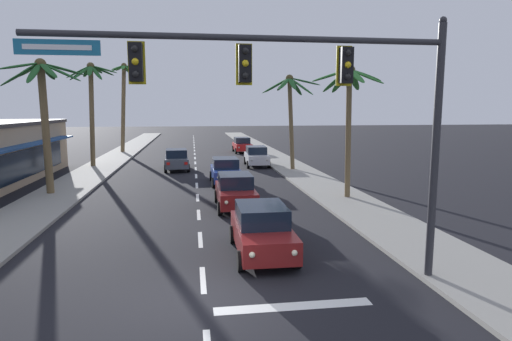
% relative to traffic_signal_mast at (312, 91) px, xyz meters
% --- Properties ---
extents(ground_plane, '(220.00, 220.00, 0.00)m').
position_rel_traffic_signal_mast_xyz_m(ground_plane, '(-2.89, -0.54, -5.35)').
color(ground_plane, black).
extents(sidewalk_right, '(3.20, 110.00, 0.14)m').
position_rel_traffic_signal_mast_xyz_m(sidewalk_right, '(4.91, 19.46, -5.28)').
color(sidewalk_right, gray).
rests_on(sidewalk_right, ground).
extents(sidewalk_left, '(3.20, 110.00, 0.14)m').
position_rel_traffic_signal_mast_xyz_m(sidewalk_left, '(-10.69, 19.46, -5.28)').
color(sidewalk_left, gray).
rests_on(sidewalk_left, ground).
extents(lane_markings, '(4.28, 87.55, 0.01)m').
position_rel_traffic_signal_mast_xyz_m(lane_markings, '(-2.47, 19.34, -5.35)').
color(lane_markings, silver).
rests_on(lane_markings, ground).
extents(traffic_signal_mast, '(10.88, 0.41, 7.33)m').
position_rel_traffic_signal_mast_xyz_m(traffic_signal_mast, '(0.00, 0.00, 0.00)').
color(traffic_signal_mast, '#2D2D33').
rests_on(traffic_signal_mast, ground).
extents(sedan_lead_at_stop_bar, '(1.97, 4.46, 1.68)m').
position_rel_traffic_signal_mast_xyz_m(sedan_lead_at_stop_bar, '(-0.85, 2.86, -4.50)').
color(sedan_lead_at_stop_bar, maroon).
rests_on(sedan_lead_at_stop_bar, ground).
extents(sedan_third_in_queue, '(1.94, 4.45, 1.68)m').
position_rel_traffic_signal_mast_xyz_m(sedan_third_in_queue, '(-1.05, 9.88, -4.50)').
color(sedan_third_in_queue, maroon).
rests_on(sedan_third_in_queue, ground).
extents(sedan_fifth_in_queue, '(1.97, 4.46, 1.68)m').
position_rel_traffic_signal_mast_xyz_m(sedan_fifth_in_queue, '(-1.00, 16.91, -4.50)').
color(sedan_fifth_in_queue, navy).
rests_on(sedan_fifth_in_queue, ground).
extents(sedan_oncoming_far, '(2.13, 4.52, 1.68)m').
position_rel_traffic_signal_mast_xyz_m(sedan_oncoming_far, '(-4.40, 23.81, -4.50)').
color(sedan_oncoming_far, '#4C515B').
rests_on(sedan_oncoming_far, ground).
extents(sedan_parked_nearest_kerb, '(2.06, 4.49, 1.68)m').
position_rel_traffic_signal_mast_xyz_m(sedan_parked_nearest_kerb, '(2.29, 25.28, -4.50)').
color(sedan_parked_nearest_kerb, silver).
rests_on(sedan_parked_nearest_kerb, ground).
extents(sedan_parked_mid_kerb, '(2.01, 4.47, 1.68)m').
position_rel_traffic_signal_mast_xyz_m(sedan_parked_mid_kerb, '(2.39, 36.85, -4.50)').
color(sedan_parked_mid_kerb, red).
rests_on(sedan_parked_mid_kerb, ground).
extents(palm_left_second, '(4.32, 4.45, 7.61)m').
position_rel_traffic_signal_mast_xyz_m(palm_left_second, '(-11.20, 14.45, 0.00)').
color(palm_left_second, brown).
rests_on(palm_left_second, ground).
extents(palm_left_third, '(3.99, 4.07, 8.60)m').
position_rel_traffic_signal_mast_xyz_m(palm_left_third, '(-11.20, 26.32, 0.79)').
color(palm_left_third, brown).
rests_on(palm_left_third, ground).
extents(palm_left_farthest, '(3.14, 3.16, 9.75)m').
position_rel_traffic_signal_mast_xyz_m(palm_left_farthest, '(-10.41, 38.16, 0.99)').
color(palm_left_farthest, brown).
rests_on(palm_left_farthest, ground).
extents(palm_right_second, '(4.03, 3.74, 7.17)m').
position_rel_traffic_signal_mast_xyz_m(palm_right_second, '(5.11, 11.01, 0.15)').
color(palm_right_second, brown).
rests_on(palm_right_second, ground).
extents(palm_right_third, '(4.57, 4.58, 7.48)m').
position_rel_traffic_signal_mast_xyz_m(palm_right_third, '(4.42, 21.99, 0.27)').
color(palm_right_third, brown).
rests_on(palm_right_third, ground).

